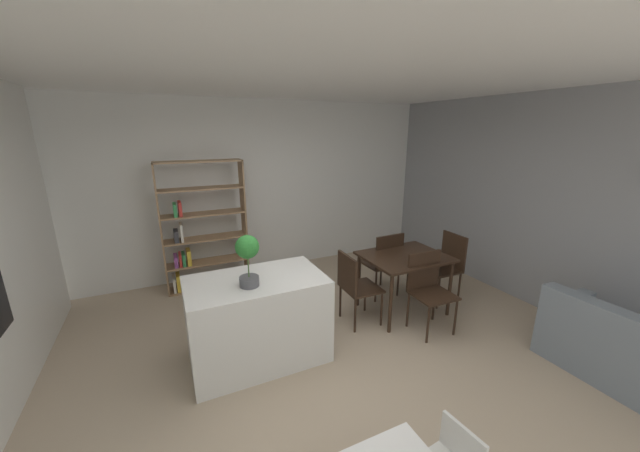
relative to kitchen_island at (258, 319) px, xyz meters
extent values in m
plane|color=tan|center=(0.49, -0.45, -0.44)|extent=(8.83, 8.83, 0.00)
cube|color=white|center=(0.49, -0.45, 2.35)|extent=(6.43, 5.67, 0.06)
cube|color=silver|center=(0.49, 2.35, 0.94)|extent=(6.43, 0.06, 2.76)
cube|color=gray|center=(3.67, -0.45, 0.94)|extent=(0.06, 5.67, 2.76)
cube|color=silver|center=(0.00, 0.00, 0.00)|extent=(1.34, 0.79, 0.88)
cylinder|color=#4C4C51|center=(-0.09, -0.12, 0.49)|extent=(0.18, 0.18, 0.09)
cylinder|color=#476633|center=(-0.09, -0.12, 0.64)|extent=(0.01, 0.01, 0.21)
sphere|color=#29762D|center=(-0.09, -0.12, 0.83)|extent=(0.22, 0.22, 0.22)
cube|color=#997551|center=(-0.81, 1.99, 0.50)|extent=(0.02, 0.30, 1.88)
cube|color=#997551|center=(0.35, 1.99, 0.50)|extent=(0.02, 0.30, 1.88)
cube|color=#997551|center=(-0.23, 1.99, 1.43)|extent=(1.18, 0.30, 0.02)
cube|color=#997551|center=(-0.23, 1.99, -0.43)|extent=(1.18, 0.30, 0.02)
cube|color=#997551|center=(-0.23, 1.99, -0.05)|extent=(1.13, 0.30, 0.02)
cube|color=#997551|center=(-0.23, 1.99, 0.32)|extent=(1.13, 0.30, 0.02)
cube|color=#997551|center=(-0.23, 1.99, 0.68)|extent=(1.13, 0.30, 0.02)
cube|color=#997551|center=(-0.23, 1.99, 1.05)|extent=(1.13, 0.30, 0.02)
cube|color=silver|center=(-0.72, 1.99, -0.31)|extent=(0.03, 0.24, 0.21)
cube|color=gold|center=(-0.66, 1.99, -0.30)|extent=(0.05, 0.24, 0.24)
cube|color=#8E4793|center=(-0.66, 1.99, 0.04)|extent=(0.05, 0.24, 0.16)
cube|color=red|center=(-0.60, 1.99, 0.05)|extent=(0.03, 0.24, 0.17)
cube|color=#338E4C|center=(-0.56, 1.99, 0.05)|extent=(0.04, 0.24, 0.17)
cube|color=gold|center=(-0.49, 1.99, 0.07)|extent=(0.05, 0.24, 0.21)
cube|color=#38383D|center=(-0.62, 1.99, 0.41)|extent=(0.06, 0.24, 0.16)
cube|color=silver|center=(-0.55, 1.99, 0.45)|extent=(0.03, 0.24, 0.25)
cube|color=#338E4C|center=(-0.60, 1.99, 0.78)|extent=(0.04, 0.24, 0.17)
cube|color=red|center=(-0.53, 1.99, 0.79)|extent=(0.04, 0.24, 0.19)
cube|color=silver|center=(0.75, -1.92, 0.01)|extent=(0.05, 0.31, 0.24)
cube|color=black|center=(1.95, 0.15, 0.31)|extent=(1.03, 0.83, 0.03)
cylinder|color=black|center=(1.50, -0.20, -0.08)|extent=(0.04, 0.04, 0.73)
cylinder|color=black|center=(2.41, -0.20, -0.08)|extent=(0.04, 0.04, 0.73)
cylinder|color=black|center=(1.50, 0.51, -0.08)|extent=(0.04, 0.04, 0.73)
cylinder|color=black|center=(2.41, 0.51, -0.08)|extent=(0.04, 0.04, 0.73)
cube|color=black|center=(2.59, 0.15, 0.02)|extent=(0.44, 0.44, 0.03)
cube|color=black|center=(2.78, 0.15, 0.26)|extent=(0.04, 0.42, 0.47)
cylinder|color=black|center=(2.41, 0.34, -0.22)|extent=(0.03, 0.03, 0.45)
cylinder|color=black|center=(2.40, -0.02, -0.22)|extent=(0.03, 0.03, 0.45)
cylinder|color=black|center=(2.77, 0.33, -0.22)|extent=(0.03, 0.03, 0.45)
cylinder|color=black|center=(2.76, -0.03, -0.22)|extent=(0.03, 0.03, 0.45)
cube|color=black|center=(1.32, 0.15, 0.01)|extent=(0.43, 0.45, 0.03)
cube|color=black|center=(1.12, 0.16, 0.24)|extent=(0.04, 0.44, 0.43)
cylinder|color=black|center=(1.49, -0.04, -0.22)|extent=(0.03, 0.03, 0.44)
cylinder|color=black|center=(1.50, 0.34, -0.22)|extent=(0.03, 0.03, 0.44)
cylinder|color=black|center=(1.13, -0.03, -0.22)|extent=(0.03, 0.03, 0.44)
cylinder|color=black|center=(1.14, 0.35, -0.22)|extent=(0.03, 0.03, 0.44)
cube|color=black|center=(1.95, 0.69, 0.02)|extent=(0.47, 0.47, 0.03)
cube|color=black|center=(1.96, 0.48, 0.27)|extent=(0.45, 0.05, 0.46)
cylinder|color=black|center=(2.14, 0.89, -0.21)|extent=(0.03, 0.03, 0.45)
cylinder|color=black|center=(1.75, 0.88, -0.21)|extent=(0.03, 0.03, 0.45)
cylinder|color=black|center=(2.15, 0.50, -0.21)|extent=(0.03, 0.03, 0.45)
cylinder|color=black|center=(1.77, 0.48, -0.21)|extent=(0.03, 0.03, 0.45)
cube|color=black|center=(1.95, -0.38, 0.02)|extent=(0.47, 0.44, 0.03)
cube|color=black|center=(1.96, -0.19, 0.26)|extent=(0.45, 0.05, 0.45)
cylinder|color=black|center=(1.75, -0.55, -0.22)|extent=(0.03, 0.03, 0.45)
cylinder|color=black|center=(2.14, -0.57, -0.22)|extent=(0.03, 0.03, 0.45)
cylinder|color=black|center=(1.76, -0.19, -0.22)|extent=(0.03, 0.03, 0.45)
cylinder|color=black|center=(2.15, -0.21, -0.22)|extent=(0.03, 0.03, 0.45)
cube|color=slate|center=(3.12, -1.20, 0.03)|extent=(0.64, 0.14, 0.20)
camera|label=1|loc=(-0.72, -3.02, 1.84)|focal=19.04mm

